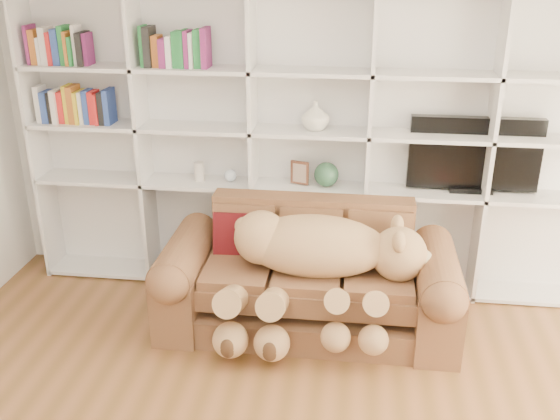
# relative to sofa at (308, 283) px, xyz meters

# --- Properties ---
(wall_back) EXTENTS (5.00, 0.02, 2.70)m
(wall_back) POSITION_rel_sofa_xyz_m (-0.05, 0.81, 1.02)
(wall_back) COLOR white
(wall_back) RESTS_ON floor
(bookshelf) EXTENTS (4.43, 0.35, 2.40)m
(bookshelf) POSITION_rel_sofa_xyz_m (-0.29, 0.67, 0.97)
(bookshelf) COLOR white
(bookshelf) RESTS_ON floor
(sofa) EXTENTS (2.10, 0.91, 0.88)m
(sofa) POSITION_rel_sofa_xyz_m (0.00, 0.00, 0.00)
(sofa) COLOR brown
(sofa) RESTS_ON floor
(teddy_bear) EXTENTS (1.46, 0.83, 0.85)m
(teddy_bear) POSITION_rel_sofa_xyz_m (0.06, -0.18, 0.27)
(teddy_bear) COLOR tan
(teddy_bear) RESTS_ON sofa
(throw_pillow) EXTENTS (0.36, 0.22, 0.36)m
(throw_pillow) POSITION_rel_sofa_xyz_m (-0.55, 0.15, 0.29)
(throw_pillow) COLOR #500E0D
(throw_pillow) RESTS_ON sofa
(tv) EXTENTS (0.97, 0.18, 0.57)m
(tv) POSITION_rel_sofa_xyz_m (1.18, 0.66, 0.81)
(tv) COLOR black
(tv) RESTS_ON bookshelf
(picture_frame) EXTENTS (0.15, 0.07, 0.18)m
(picture_frame) POSITION_rel_sofa_xyz_m (-0.13, 0.61, 0.63)
(picture_frame) COLOR #562E1D
(picture_frame) RESTS_ON bookshelf
(green_vase) EXTENTS (0.19, 0.19, 0.19)m
(green_vase) POSITION_rel_sofa_xyz_m (0.08, 0.61, 0.63)
(green_vase) COLOR #2A5237
(green_vase) RESTS_ON bookshelf
(figurine_tall) EXTENTS (0.08, 0.08, 0.15)m
(figurine_tall) POSITION_rel_sofa_xyz_m (-0.94, 0.61, 0.61)
(figurine_tall) COLOR beige
(figurine_tall) RESTS_ON bookshelf
(figurine_short) EXTENTS (0.09, 0.09, 0.12)m
(figurine_short) POSITION_rel_sofa_xyz_m (-0.93, 0.61, 0.59)
(figurine_short) COLOR beige
(figurine_short) RESTS_ON bookshelf
(snow_globe) EXTENTS (0.10, 0.10, 0.10)m
(snow_globe) POSITION_rel_sofa_xyz_m (-0.68, 0.61, 0.58)
(snow_globe) COLOR white
(snow_globe) RESTS_ON bookshelf
(shelf_vase) EXTENTS (0.26, 0.26, 0.22)m
(shelf_vase) POSITION_rel_sofa_xyz_m (-0.02, 0.61, 1.09)
(shelf_vase) COLOR white
(shelf_vase) RESTS_ON bookshelf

